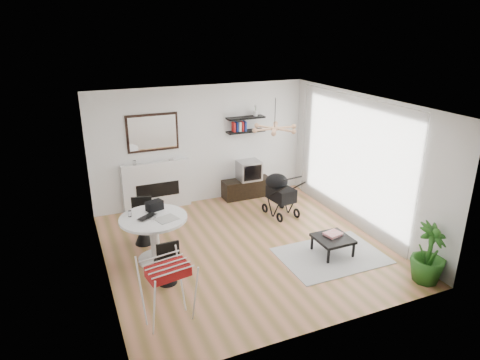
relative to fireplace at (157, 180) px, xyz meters
name	(u,v)px	position (x,y,z in m)	size (l,w,h in m)	color
floor	(246,247)	(1.10, -2.42, -0.69)	(5.00, 5.00, 0.00)	olive
ceiling	(246,104)	(1.10, -2.42, 2.01)	(5.00, 5.00, 0.00)	white
wall_back	(202,145)	(1.10, 0.08, 0.66)	(5.00, 5.00, 0.00)	white
wall_left	(99,202)	(-1.40, -2.42, 0.66)	(5.00, 5.00, 0.00)	white
wall_right	(361,163)	(3.60, -2.42, 0.66)	(5.00, 5.00, 0.00)	white
sheer_curtain	(351,161)	(3.50, -2.22, 0.66)	(0.04, 3.60, 2.60)	white
fireplace	(157,180)	(0.00, 0.00, 0.00)	(1.50, 0.17, 2.16)	white
shelf_lower	(246,131)	(2.13, -0.05, 0.91)	(0.90, 0.25, 0.04)	black
shelf_upper	(246,118)	(2.13, -0.05, 1.23)	(0.90, 0.25, 0.04)	black
pendant_lamp	(275,128)	(1.80, -2.12, 1.46)	(0.90, 0.90, 0.10)	tan
tv_console	(247,188)	(2.13, -0.14, -0.47)	(1.17, 0.41, 0.44)	black
crt_tv	(249,170)	(2.19, -0.14, -0.02)	(0.53, 0.46, 0.46)	#A9A8AA
dining_table	(154,232)	(-0.55, -2.24, -0.13)	(1.16, 1.16, 0.85)	white
laptop	(149,218)	(-0.62, -2.27, 0.18)	(0.36, 0.23, 0.03)	black
black_bag	(155,206)	(-0.46, -1.96, 0.25)	(0.28, 0.17, 0.17)	black
newspaper	(167,219)	(-0.36, -2.41, 0.17)	(0.35, 0.29, 0.01)	beige
drinking_glass	(130,214)	(-0.91, -2.05, 0.21)	(0.06, 0.06, 0.10)	white
chair_far	(143,230)	(-0.62, -1.50, -0.41)	(0.44, 0.46, 0.88)	black
chair_near	(167,269)	(-0.54, -3.01, -0.43)	(0.39, 0.39, 0.82)	black
drying_rack	(168,291)	(-0.74, -3.95, -0.18)	(0.73, 0.69, 0.96)	white
stroller	(280,196)	(2.39, -1.33, -0.26)	(0.59, 0.85, 1.00)	black
rug	(331,256)	(2.39, -3.32, -0.68)	(1.84, 1.33, 0.01)	#ACACAC
coffee_table	(333,239)	(2.46, -3.25, -0.39)	(0.62, 0.62, 0.32)	black
magazines	(333,234)	(2.51, -3.17, -0.33)	(0.30, 0.24, 0.04)	#DF3745
potted_plant	(429,254)	(3.35, -4.58, -0.19)	(0.56, 0.56, 1.00)	#245B1A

